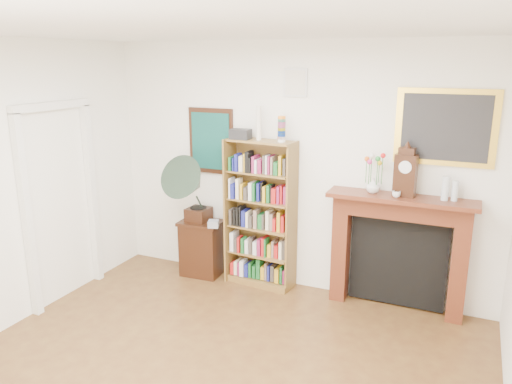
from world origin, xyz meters
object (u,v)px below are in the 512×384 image
at_px(gramophone, 191,185).
at_px(side_cabinet, 202,248).
at_px(bottle_right, 455,191).
at_px(bookshelf, 260,206).
at_px(teacup, 396,194).
at_px(bottle_left, 445,188).
at_px(cd_stack, 213,224).
at_px(fireplace, 399,242).
at_px(mantel_clock, 405,173).
at_px(flower_vase, 373,186).

bearing_deg(gramophone, side_cabinet, 74.24).
bearing_deg(gramophone, bottle_right, 5.95).
height_order(bookshelf, teacup, bookshelf).
distance_m(teacup, bottle_left, 0.46).
distance_m(side_cabinet, bottle_left, 2.92).
relative_size(side_cabinet, cd_stack, 5.74).
height_order(fireplace, cd_stack, fireplace).
height_order(gramophone, cd_stack, gramophone).
xyz_separation_m(cd_stack, bottle_right, (2.57, 0.20, 0.63)).
bearing_deg(mantel_clock, flower_vase, -175.10).
relative_size(fireplace, mantel_clock, 3.00).
bearing_deg(mantel_clock, side_cabinet, -172.06).
distance_m(flower_vase, bottle_left, 0.70).
bearing_deg(mantel_clock, bottle_left, 8.05).
bearing_deg(fireplace, flower_vase, -173.30).
relative_size(bookshelf, side_cabinet, 2.88).
bearing_deg(gramophone, bottle_left, 5.71).
height_order(mantel_clock, teacup, mantel_clock).
bearing_deg(fireplace, cd_stack, -174.40).
bearing_deg(flower_vase, teacup, -18.94).
bearing_deg(bottle_right, cd_stack, -175.62).
bearing_deg(side_cabinet, mantel_clock, -1.89).
height_order(side_cabinet, fireplace, fireplace).
relative_size(bookshelf, mantel_clock, 4.00).
height_order(teacup, bottle_left, bottle_left).
bearing_deg(gramophone, teacup, 4.37).
relative_size(mantel_clock, teacup, 5.81).
height_order(bookshelf, gramophone, bookshelf).
bearing_deg(fireplace, teacup, -111.03).
xyz_separation_m(mantel_clock, bottle_left, (0.38, 0.01, -0.12)).
bearing_deg(bottle_right, teacup, -169.24).
distance_m(gramophone, flower_vase, 2.08).
relative_size(bookshelf, flower_vase, 12.95).
bearing_deg(flower_vase, bookshelf, -179.22).
bearing_deg(bookshelf, mantel_clock, 5.77).
xyz_separation_m(fireplace, bottle_left, (0.40, -0.04, 0.63)).
bearing_deg(fireplace, mantel_clock, -71.01).
xyz_separation_m(bookshelf, gramophone, (-0.81, -0.17, 0.21)).
height_order(side_cabinet, gramophone, gramophone).
bearing_deg(teacup, bookshelf, 177.41).
bearing_deg(gramophone, cd_stack, 2.69).
distance_m(fireplace, gramophone, 2.41).
distance_m(bookshelf, teacup, 1.55).
bearing_deg(side_cabinet, bookshelf, 0.01).
bearing_deg(bookshelf, bottle_right, 6.45).
height_order(cd_stack, bottle_right, bottle_right).
bearing_deg(side_cabinet, cd_stack, -30.00).
xyz_separation_m(gramophone, teacup, (2.32, 0.10, 0.12)).
relative_size(bookshelf, teacup, 23.25).
height_order(gramophone, mantel_clock, mantel_clock).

